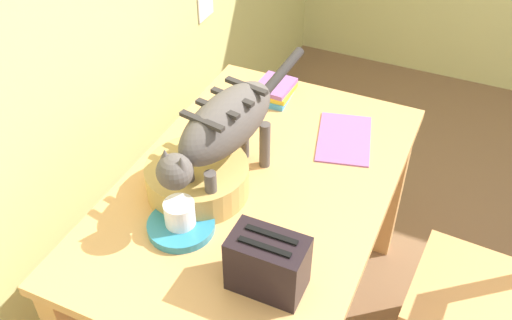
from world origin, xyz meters
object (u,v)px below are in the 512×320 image
cat (224,128)px  magazine (344,138)px  wicker_basket (198,178)px  dining_table (256,204)px  saucer_bowl (181,226)px  book_stack (274,91)px  coffee_mug (180,212)px  wooden_chair_far (493,297)px  toaster (268,264)px

cat → magazine: size_ratio=2.46×
magazine → wicker_basket: wicker_basket is taller
dining_table → wicker_basket: wicker_basket is taller
saucer_bowl → book_stack: book_stack is taller
coffee_mug → book_stack: 0.75m
dining_table → book_stack: book_stack is taller
saucer_bowl → magazine: 0.68m
saucer_bowl → wicker_basket: bearing=11.2°
coffee_mug → wicker_basket: 0.17m
cat → book_stack: 0.58m
book_stack → wicker_basket: size_ratio=0.54×
saucer_bowl → wooden_chair_far: (0.38, -0.91, -0.30)m
wooden_chair_far → toaster: bearing=130.8°
dining_table → coffee_mug: coffee_mug is taller
magazine → toaster: (-0.69, -0.00, 0.08)m
dining_table → toaster: bearing=-151.4°
saucer_bowl → cat: bearing=-9.9°
dining_table → wicker_basket: size_ratio=3.94×
coffee_mug → wicker_basket: bearing=11.4°
coffee_mug → wicker_basket: same height
toaster → wooden_chair_far: wooden_chair_far is taller
wooden_chair_far → saucer_bowl: bearing=115.9°
dining_table → wooden_chair_far: size_ratio=1.37×
magazine → cat: bearing=131.6°
dining_table → toaster: size_ratio=6.34×
saucer_bowl → coffee_mug: size_ratio=1.54×
wicker_basket → toaster: bearing=-125.8°
cat → saucer_bowl: 0.31m
dining_table → magazine: (0.34, -0.19, 0.10)m
saucer_bowl → toaster: size_ratio=1.00×
coffee_mug → toaster: toaster is taller
saucer_bowl → toaster: (-0.08, -0.31, 0.07)m
book_stack → toaster: toaster is taller
dining_table → magazine: size_ratio=4.45×
toaster → wooden_chair_far: size_ratio=0.22×
toaster → wooden_chair_far: 0.85m
saucer_bowl → magazine: (0.61, -0.31, -0.01)m
coffee_mug → book_stack: coffee_mug is taller
cat → wicker_basket: (-0.05, 0.07, -0.18)m
magazine → book_stack: bearing=52.3°
cat → magazine: bearing=-114.5°
coffee_mug → magazine: (0.61, -0.31, -0.06)m
coffee_mug → magazine: size_ratio=0.46×
saucer_bowl → coffee_mug: coffee_mug is taller
saucer_bowl → wooden_chair_far: wooden_chair_far is taller
coffee_mug → saucer_bowl: bearing=180.0°
wooden_chair_far → magazine: bearing=72.4°
toaster → book_stack: bearing=21.7°
wicker_basket → wooden_chair_far: bearing=-77.3°
wooden_chair_far → coffee_mug: bearing=115.7°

